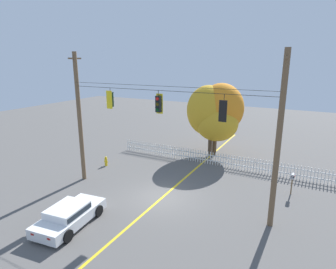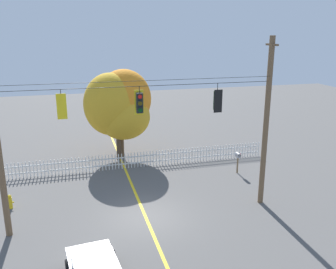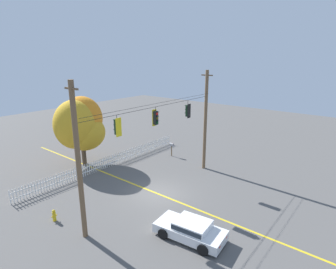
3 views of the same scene
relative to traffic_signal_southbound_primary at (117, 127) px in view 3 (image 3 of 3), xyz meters
name	(u,v)px [view 3 (image 3 of 3)]	position (x,y,z in m)	size (l,w,h in m)	color
ground	(158,194)	(3.73, 0.01, -6.07)	(80.00, 80.00, 0.00)	#565451
lane_centerline_stripe	(158,194)	(3.73, 0.01, -6.07)	(0.16, 36.00, 0.01)	gold
signal_support_span	(158,136)	(3.73, 0.01, -1.45)	(13.44, 1.10, 9.08)	brown
traffic_signal_southbound_primary	(117,127)	(0.00, 0.00, 0.00)	(0.43, 0.38, 1.33)	black
traffic_signal_westbound_side	(156,118)	(3.54, 0.02, -0.04)	(0.43, 0.38, 1.39)	black
traffic_signal_eastbound_side	(188,111)	(7.47, 0.00, -0.13)	(0.43, 0.38, 1.45)	black
white_picket_fence	(110,161)	(4.99, 7.19, -5.51)	(18.15, 0.06, 1.10)	white
autumn_maple_near_fence	(79,128)	(3.55, 9.61, -2.35)	(4.80, 3.76, 6.40)	#473828
autumn_maple_mid	(79,124)	(3.92, 10.09, -2.06)	(4.73, 3.77, 6.59)	brown
parked_car	(191,229)	(0.87, -4.93, -5.46)	(2.31, 4.25, 1.15)	white
fire_hydrant	(54,215)	(-3.16, 2.87, -5.68)	(0.38, 0.22, 0.79)	gold
roadside_mailbox	(172,145)	(10.97, 4.39, -4.90)	(0.25, 0.44, 1.44)	brown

